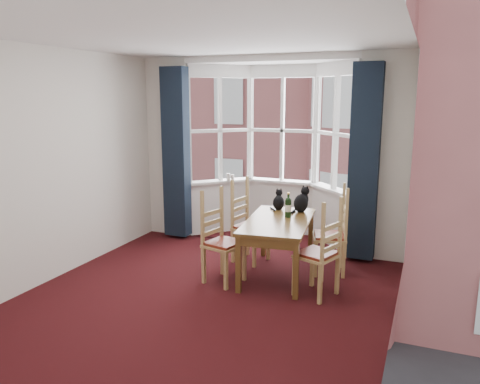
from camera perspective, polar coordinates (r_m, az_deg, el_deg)
The scene contains 22 objects.
floor at distance 5.26m, azimuth -5.10°, elevation -13.41°, with size 4.50×4.50×0.00m, color black.
ceiling at distance 4.80m, azimuth -5.73°, elevation 18.47°, with size 4.50×4.50×0.00m, color white.
wall_left at distance 6.02m, azimuth -22.55°, elevation 2.89°, with size 4.50×4.50×0.00m, color silver.
wall_right at distance 4.31m, azimuth 18.93°, elevation -0.04°, with size 4.50×4.50×0.00m, color silver.
wall_near at distance 3.08m, azimuth -25.18°, elevation -5.09°, with size 4.00×4.00×0.00m, color silver.
wall_back_pier_left at distance 7.58m, azimuth -8.63°, elevation 5.29°, with size 0.70×0.12×2.80m, color silver.
wall_back_pier_right at distance 6.55m, azimuth 17.12°, elevation 3.91°, with size 0.70×0.12×2.80m, color silver.
bay_window at distance 7.36m, azimuth 4.58°, elevation 5.20°, with size 2.76×0.94×2.80m.
curtain_left at distance 7.32m, azimuth -7.78°, elevation 4.70°, with size 0.38×0.22×2.60m, color black.
curtain_right at distance 6.40m, azimuth 14.89°, elevation 3.42°, with size 0.38×0.22×2.60m, color black.
dining_table at distance 5.84m, azimuth 4.68°, elevation -4.23°, with size 0.92×1.50×0.72m.
chair_left_near at distance 5.71m, azimuth -2.69°, elevation -6.25°, with size 0.49×0.51×0.92m.
chair_left_far at distance 6.40m, azimuth 0.65°, elevation -4.24°, with size 0.48×0.49×0.92m.
chair_right_near at distance 5.31m, azimuth 10.17°, elevation -7.81°, with size 0.52×0.53×0.92m.
chair_right_far at distance 6.06m, azimuth 11.69°, elevation -5.40°, with size 0.50×0.51×0.92m.
cat_left at distance 6.32m, azimuth 4.73°, elevation -1.16°, with size 0.19×0.24×0.29m.
cat_right at distance 6.22m, azimuth 7.50°, elevation -1.18°, with size 0.26×0.30×0.36m.
wine_bottle at distance 5.92m, azimuth 5.89°, elevation -1.77°, with size 0.08×0.08×0.32m.
candle_tall at distance 7.56m, azimuth -1.43°, elevation 1.82°, with size 0.06×0.06×0.12m, color white.
candle_short at distance 7.56m, azimuth -0.92°, elevation 1.74°, with size 0.06×0.06×0.10m, color white.
street at distance 37.45m, azimuth 18.25°, elevation -1.58°, with size 80.00×80.00×0.00m, color #333335.
tenement_building at distance 18.38m, azimuth 15.47°, elevation 9.33°, with size 18.40×7.80×15.20m.
Camera 1 is at (2.21, -4.22, 2.23)m, focal length 35.00 mm.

